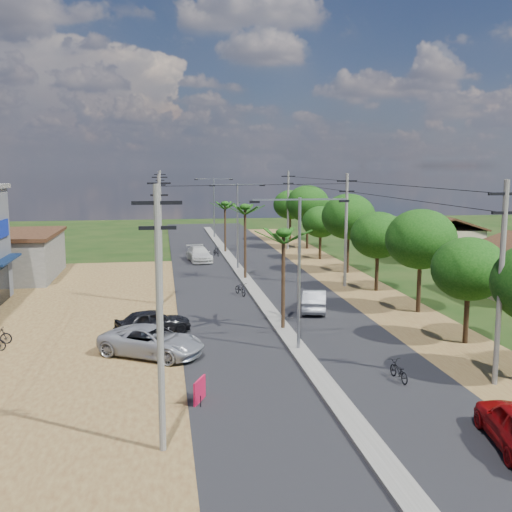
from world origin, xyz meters
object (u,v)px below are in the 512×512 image
at_px(car_silver_mid, 314,301).
at_px(moto_rider_east, 399,372).
at_px(roadside_sign, 200,391).
at_px(car_parked_silver, 152,342).
at_px(car_parked_dark, 153,322).
at_px(car_white_far, 199,255).

bearing_deg(car_silver_mid, moto_rider_east, 107.62).
distance_m(car_silver_mid, roadside_sign, 16.69).
relative_size(car_silver_mid, car_parked_silver, 0.81).
xyz_separation_m(moto_rider_east, roadside_sign, (-8.97, -1.07, 0.06)).
xyz_separation_m(car_parked_dark, moto_rider_east, (10.97, -9.25, -0.29)).
bearing_deg(car_white_far, car_parked_dark, -106.45).
xyz_separation_m(car_white_far, car_parked_dark, (-4.25, -26.08, -0.00)).
distance_m(car_silver_mid, car_parked_silver, 13.20).
relative_size(car_white_far, car_parked_dark, 1.18).
distance_m(car_white_far, car_parked_dark, 26.43).
bearing_deg(car_parked_dark, roadside_sign, 169.57).
bearing_deg(car_parked_silver, moto_rider_east, -85.30).
height_order(car_silver_mid, car_parked_dark, car_parked_dark).
distance_m(car_white_far, car_parked_silver, 30.32).
height_order(car_white_far, car_parked_dark, car_white_far).
height_order(car_white_far, moto_rider_east, car_white_far).
height_order(car_white_far, car_parked_silver, car_parked_silver).
height_order(car_silver_mid, car_white_far, car_white_far).
bearing_deg(car_silver_mid, car_parked_dark, 36.66).
bearing_deg(car_parked_dark, moto_rider_east, -151.52).
height_order(car_silver_mid, roadside_sign, car_silver_mid).
relative_size(car_parked_silver, car_parked_dark, 1.26).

